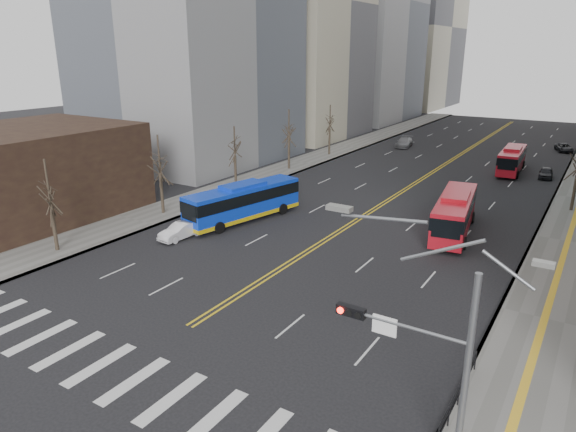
{
  "coord_description": "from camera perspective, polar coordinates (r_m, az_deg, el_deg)",
  "views": [
    {
      "loc": [
        17.87,
        -13.26,
        14.49
      ],
      "look_at": [
        2.12,
        11.87,
        4.88
      ],
      "focal_mm": 32.0,
      "sensor_mm": 36.0,
      "label": 1
    }
  ],
  "objects": [
    {
      "name": "ground",
      "position": [
        26.56,
        -18.52,
        -16.16
      ],
      "size": [
        220.0,
        220.0,
        0.0
      ],
      "primitive_type": "plane",
      "color": "black"
    },
    {
      "name": "sidewalk_left",
      "position": [
        69.17,
        1.51,
        5.92
      ],
      "size": [
        5.0,
        130.0,
        0.15
      ],
      "primitive_type": "cube",
      "color": "slate",
      "rests_on": "ground"
    },
    {
      "name": "crosswalk",
      "position": [
        26.56,
        -18.52,
        -16.15
      ],
      "size": [
        26.7,
        4.0,
        0.01
      ],
      "color": "silver",
      "rests_on": "ground"
    },
    {
      "name": "centerline",
      "position": [
        72.04,
        17.12,
        5.56
      ],
      "size": [
        0.55,
        100.0,
        0.01
      ],
      "color": "gold",
      "rests_on": "ground"
    },
    {
      "name": "storefront",
      "position": [
        51.69,
        -27.47,
        4.22
      ],
      "size": [
        14.0,
        18.0,
        8.0
      ],
      "color": "black",
      "rests_on": "ground"
    },
    {
      "name": "signal_mast",
      "position": [
        18.51,
        14.92,
        -14.09
      ],
      "size": [
        5.37,
        0.37,
        9.39
      ],
      "color": "gray",
      "rests_on": "ground"
    },
    {
      "name": "pedestrian_railing",
      "position": [
        23.89,
        18.48,
        -18.01
      ],
      "size": [
        0.06,
        6.06,
        1.02
      ],
      "color": "black",
      "rests_on": "sidewalk_right"
    },
    {
      "name": "street_trees",
      "position": [
        54.83,
        4.4,
        7.81
      ],
      "size": [
        35.2,
        47.2,
        7.6
      ],
      "color": "black",
      "rests_on": "ground"
    },
    {
      "name": "blue_bus",
      "position": [
        45.5,
        -4.98,
        1.66
      ],
      "size": [
        4.95,
        11.83,
        3.38
      ],
      "color": "blue",
      "rests_on": "ground"
    },
    {
      "name": "red_bus_near",
      "position": [
        44.2,
        18.04,
        0.51
      ],
      "size": [
        4.01,
        10.98,
        3.42
      ],
      "color": "red",
      "rests_on": "ground"
    },
    {
      "name": "red_bus_far",
      "position": [
        69.37,
        23.63,
        5.9
      ],
      "size": [
        2.9,
        10.02,
        3.18
      ],
      "color": "red",
      "rests_on": "ground"
    },
    {
      "name": "car_white",
      "position": [
        42.17,
        -11.84,
        -1.61
      ],
      "size": [
        1.67,
        3.98,
        1.28
      ],
      "primitive_type": "imported",
      "rotation": [
        0.0,
        0.0,
        -0.08
      ],
      "color": "silver",
      "rests_on": "ground"
    },
    {
      "name": "car_dark_mid",
      "position": [
        68.25,
        26.75,
        4.31
      ],
      "size": [
        1.73,
        3.81,
        1.27
      ],
      "primitive_type": "imported",
      "rotation": [
        0.0,
        0.0,
        0.06
      ],
      "color": "black",
      "rests_on": "ground"
    },
    {
      "name": "car_silver",
      "position": [
        83.18,
        12.8,
        8.01
      ],
      "size": [
        2.85,
        5.38,
        1.49
      ],
      "primitive_type": "imported",
      "rotation": [
        0.0,
        0.0,
        0.16
      ],
      "color": "gray",
      "rests_on": "ground"
    },
    {
      "name": "car_dark_far",
      "position": [
        87.7,
        28.34,
        6.71
      ],
      "size": [
        3.14,
        4.65,
        1.18
      ],
      "primitive_type": "imported",
      "rotation": [
        0.0,
        0.0,
        0.3
      ],
      "color": "black",
      "rests_on": "ground"
    }
  ]
}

